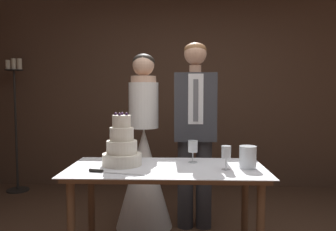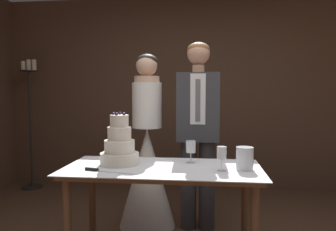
{
  "view_description": "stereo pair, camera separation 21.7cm",
  "coord_description": "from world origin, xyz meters",
  "px_view_note": "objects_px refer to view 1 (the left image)",
  "views": [
    {
      "loc": [
        -0.12,
        -2.02,
        1.3
      ],
      "look_at": [
        -0.21,
        0.7,
        1.1
      ],
      "focal_mm": 35.0,
      "sensor_mm": 36.0,
      "label": 1
    },
    {
      "loc": [
        0.1,
        -2.0,
        1.3
      ],
      "look_at": [
        -0.21,
        0.7,
        1.1
      ],
      "focal_mm": 35.0,
      "sensor_mm": 36.0,
      "label": 2
    }
  ],
  "objects_px": {
    "wine_glass_near": "(226,153)",
    "groom": "(195,126)",
    "hurricane_candle": "(248,158)",
    "cake_table": "(166,180)",
    "wine_glass_middle": "(193,147)",
    "tiered_cake": "(122,147)",
    "cake_knife": "(106,172)",
    "bride": "(144,164)",
    "candle_stand": "(16,123)"
  },
  "relations": [
    {
      "from": "wine_glass_near",
      "to": "groom",
      "type": "height_order",
      "value": "groom"
    },
    {
      "from": "wine_glass_near",
      "to": "hurricane_candle",
      "type": "bearing_deg",
      "value": 20.1
    },
    {
      "from": "cake_table",
      "to": "wine_glass_middle",
      "type": "height_order",
      "value": "wine_glass_middle"
    },
    {
      "from": "tiered_cake",
      "to": "cake_knife",
      "type": "xyz_separation_m",
      "value": [
        -0.07,
        -0.24,
        -0.13
      ]
    },
    {
      "from": "bride",
      "to": "cake_table",
      "type": "bearing_deg",
      "value": -71.26
    },
    {
      "from": "wine_glass_middle",
      "to": "candle_stand",
      "type": "relative_size",
      "value": 0.1
    },
    {
      "from": "wine_glass_middle",
      "to": "tiered_cake",
      "type": "bearing_deg",
      "value": -169.29
    },
    {
      "from": "tiered_cake",
      "to": "candle_stand",
      "type": "height_order",
      "value": "candle_stand"
    },
    {
      "from": "cake_table",
      "to": "tiered_cake",
      "type": "height_order",
      "value": "tiered_cake"
    },
    {
      "from": "tiered_cake",
      "to": "groom",
      "type": "xyz_separation_m",
      "value": [
        0.58,
        0.66,
        0.1
      ]
    },
    {
      "from": "tiered_cake",
      "to": "cake_table",
      "type": "bearing_deg",
      "value": -9.54
    },
    {
      "from": "groom",
      "to": "wine_glass_near",
      "type": "bearing_deg",
      "value": -77.01
    },
    {
      "from": "cake_knife",
      "to": "cake_table",
      "type": "bearing_deg",
      "value": 36.96
    },
    {
      "from": "bride",
      "to": "groom",
      "type": "bearing_deg",
      "value": -0.05
    },
    {
      "from": "cake_knife",
      "to": "hurricane_candle",
      "type": "relative_size",
      "value": 2.49
    },
    {
      "from": "tiered_cake",
      "to": "hurricane_candle",
      "type": "bearing_deg",
      "value": -4.34
    },
    {
      "from": "hurricane_candle",
      "to": "cake_knife",
      "type": "bearing_deg",
      "value": -170.27
    },
    {
      "from": "candle_stand",
      "to": "tiered_cake",
      "type": "bearing_deg",
      "value": -45.81
    },
    {
      "from": "groom",
      "to": "candle_stand",
      "type": "distance_m",
      "value": 2.51
    },
    {
      "from": "hurricane_candle",
      "to": "bride",
      "type": "distance_m",
      "value": 1.12
    },
    {
      "from": "groom",
      "to": "candle_stand",
      "type": "height_order",
      "value": "groom"
    },
    {
      "from": "tiered_cake",
      "to": "wine_glass_near",
      "type": "height_order",
      "value": "tiered_cake"
    },
    {
      "from": "bride",
      "to": "groom",
      "type": "relative_size",
      "value": 0.94
    },
    {
      "from": "cake_table",
      "to": "bride",
      "type": "xyz_separation_m",
      "value": [
        -0.24,
        0.71,
        -0.05
      ]
    },
    {
      "from": "candle_stand",
      "to": "wine_glass_middle",
      "type": "bearing_deg",
      "value": -36.32
    },
    {
      "from": "cake_knife",
      "to": "groom",
      "type": "height_order",
      "value": "groom"
    },
    {
      "from": "wine_glass_near",
      "to": "tiered_cake",
      "type": "bearing_deg",
      "value": 170.27
    },
    {
      "from": "wine_glass_middle",
      "to": "cake_table",
      "type": "bearing_deg",
      "value": -141.67
    },
    {
      "from": "tiered_cake",
      "to": "wine_glass_middle",
      "type": "distance_m",
      "value": 0.55
    },
    {
      "from": "wine_glass_middle",
      "to": "hurricane_candle",
      "type": "xyz_separation_m",
      "value": [
        0.39,
        -0.17,
        -0.05
      ]
    },
    {
      "from": "bride",
      "to": "tiered_cake",
      "type": "bearing_deg",
      "value": -98.16
    },
    {
      "from": "groom",
      "to": "hurricane_candle",
      "type": "bearing_deg",
      "value": -64.56
    },
    {
      "from": "tiered_cake",
      "to": "hurricane_candle",
      "type": "xyz_separation_m",
      "value": [
        0.92,
        -0.07,
        -0.06
      ]
    },
    {
      "from": "candle_stand",
      "to": "bride",
      "type": "bearing_deg",
      "value": -31.2
    },
    {
      "from": "hurricane_candle",
      "to": "groom",
      "type": "distance_m",
      "value": 0.82
    },
    {
      "from": "cake_knife",
      "to": "wine_glass_near",
      "type": "bearing_deg",
      "value": 20.15
    },
    {
      "from": "cake_knife",
      "to": "candle_stand",
      "type": "relative_size",
      "value": 0.23
    },
    {
      "from": "hurricane_candle",
      "to": "wine_glass_near",
      "type": "bearing_deg",
      "value": -159.9
    },
    {
      "from": "tiered_cake",
      "to": "candle_stand",
      "type": "distance_m",
      "value": 2.42
    },
    {
      "from": "candle_stand",
      "to": "cake_knife",
      "type": "bearing_deg",
      "value": -50.7
    },
    {
      "from": "cake_table",
      "to": "wine_glass_middle",
      "type": "distance_m",
      "value": 0.33
    },
    {
      "from": "groom",
      "to": "bride",
      "type": "bearing_deg",
      "value": 179.95
    },
    {
      "from": "bride",
      "to": "candle_stand",
      "type": "xyz_separation_m",
      "value": [
        -1.78,
        1.08,
        0.28
      ]
    },
    {
      "from": "tiered_cake",
      "to": "candle_stand",
      "type": "xyz_separation_m",
      "value": [
        -1.69,
        1.74,
        0.01
      ]
    },
    {
      "from": "cake_table",
      "to": "bride",
      "type": "bearing_deg",
      "value": 108.74
    },
    {
      "from": "cake_table",
      "to": "wine_glass_near",
      "type": "relative_size",
      "value": 8.37
    },
    {
      "from": "groom",
      "to": "wine_glass_middle",
      "type": "bearing_deg",
      "value": -94.36
    },
    {
      "from": "groom",
      "to": "candle_stand",
      "type": "relative_size",
      "value": 1.02
    },
    {
      "from": "cake_table",
      "to": "groom",
      "type": "bearing_deg",
      "value": 71.25
    },
    {
      "from": "wine_glass_near",
      "to": "wine_glass_middle",
      "type": "bearing_deg",
      "value": 134.02
    }
  ]
}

